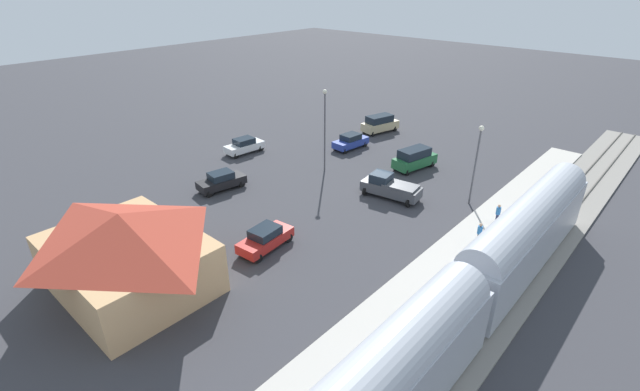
{
  "coord_description": "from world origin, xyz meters",
  "views": [
    {
      "loc": [
        -20.79,
        31.29,
        18.45
      ],
      "look_at": [
        2.44,
        5.39,
        1.0
      ],
      "focal_mm": 24.93,
      "sensor_mm": 36.0,
      "label": 1
    }
  ],
  "objects_px": {
    "station_building": "(126,250)",
    "suv_tan": "(380,123)",
    "sedan_red": "(265,238)",
    "suv_green": "(415,158)",
    "pedestrian_waiting_far": "(498,213)",
    "sedan_blue": "(351,141)",
    "pickup_charcoal": "(390,187)",
    "light_pole_lot_center": "(325,122)",
    "pedestrian_on_platform": "(480,232)",
    "sedan_white": "(244,146)",
    "light_pole_near_platform": "(477,155)",
    "sedan_black": "(221,181)"
  },
  "relations": [
    {
      "from": "sedan_black",
      "to": "light_pole_lot_center",
      "type": "distance_m",
      "value": 11.63
    },
    {
      "from": "station_building",
      "to": "sedan_blue",
      "type": "relative_size",
      "value": 2.37
    },
    {
      "from": "pedestrian_waiting_far",
      "to": "sedan_black",
      "type": "xyz_separation_m",
      "value": [
        22.26,
        10.55,
        -0.4
      ]
    },
    {
      "from": "sedan_black",
      "to": "suv_tan",
      "type": "height_order",
      "value": "suv_tan"
    },
    {
      "from": "pedestrian_on_platform",
      "to": "sedan_blue",
      "type": "xyz_separation_m",
      "value": [
        20.19,
        -10.14,
        -0.4
      ]
    },
    {
      "from": "sedan_blue",
      "to": "sedan_red",
      "type": "xyz_separation_m",
      "value": [
        -8.49,
        20.9,
        0.0
      ]
    },
    {
      "from": "pedestrian_waiting_far",
      "to": "station_building",
      "type": "bearing_deg",
      "value": 58.03
    },
    {
      "from": "suv_tan",
      "to": "light_pole_near_platform",
      "type": "bearing_deg",
      "value": 147.67
    },
    {
      "from": "pedestrian_waiting_far",
      "to": "light_pole_lot_center",
      "type": "bearing_deg",
      "value": 2.26
    },
    {
      "from": "station_building",
      "to": "sedan_red",
      "type": "bearing_deg",
      "value": -109.29
    },
    {
      "from": "pickup_charcoal",
      "to": "suv_tan",
      "type": "xyz_separation_m",
      "value": [
        11.48,
        -14.8,
        0.12
      ]
    },
    {
      "from": "pedestrian_on_platform",
      "to": "sedan_white",
      "type": "relative_size",
      "value": 0.37
    },
    {
      "from": "suv_tan",
      "to": "station_building",
      "type": "bearing_deg",
      "value": 99.69
    },
    {
      "from": "pedestrian_waiting_far",
      "to": "light_pole_near_platform",
      "type": "relative_size",
      "value": 0.24
    },
    {
      "from": "sedan_black",
      "to": "sedan_white",
      "type": "relative_size",
      "value": 1.02
    },
    {
      "from": "sedan_white",
      "to": "suv_green",
      "type": "distance_m",
      "value": 19.06
    },
    {
      "from": "sedan_blue",
      "to": "suv_green",
      "type": "bearing_deg",
      "value": 178.1
    },
    {
      "from": "light_pole_near_platform",
      "to": "sedan_red",
      "type": "bearing_deg",
      "value": 64.53
    },
    {
      "from": "sedan_black",
      "to": "pickup_charcoal",
      "type": "height_order",
      "value": "pickup_charcoal"
    },
    {
      "from": "sedan_red",
      "to": "pedestrian_on_platform",
      "type": "bearing_deg",
      "value": -137.37
    },
    {
      "from": "sedan_white",
      "to": "sedan_black",
      "type": "bearing_deg",
      "value": 127.61
    },
    {
      "from": "sedan_blue",
      "to": "sedan_red",
      "type": "relative_size",
      "value": 1.0
    },
    {
      "from": "sedan_red",
      "to": "station_building",
      "type": "bearing_deg",
      "value": 70.71
    },
    {
      "from": "pedestrian_on_platform",
      "to": "sedan_white",
      "type": "height_order",
      "value": "pedestrian_on_platform"
    },
    {
      "from": "suv_tan",
      "to": "pedestrian_on_platform",
      "type": "bearing_deg",
      "value": 140.58
    },
    {
      "from": "station_building",
      "to": "sedan_red",
      "type": "xyz_separation_m",
      "value": [
        -3.09,
        -8.83,
        -1.95
      ]
    },
    {
      "from": "sedan_red",
      "to": "light_pole_lot_center",
      "type": "distance_m",
      "value": 15.9
    },
    {
      "from": "pedestrian_waiting_far",
      "to": "sedan_white",
      "type": "xyz_separation_m",
      "value": [
        28.13,
        2.93,
        -0.4
      ]
    },
    {
      "from": "pedestrian_waiting_far",
      "to": "suv_tan",
      "type": "bearing_deg",
      "value": -32.84
    },
    {
      "from": "sedan_white",
      "to": "light_pole_near_platform",
      "type": "distance_m",
      "value": 25.55
    },
    {
      "from": "station_building",
      "to": "pedestrian_waiting_far",
      "type": "bearing_deg",
      "value": -121.97
    },
    {
      "from": "pedestrian_on_platform",
      "to": "light_pole_near_platform",
      "type": "bearing_deg",
      "value": -60.19
    },
    {
      "from": "suv_green",
      "to": "sedan_red",
      "type": "relative_size",
      "value": 1.12
    },
    {
      "from": "sedan_blue",
      "to": "sedan_red",
      "type": "bearing_deg",
      "value": 112.11
    },
    {
      "from": "suv_green",
      "to": "sedan_blue",
      "type": "distance_m",
      "value": 8.73
    },
    {
      "from": "light_pole_lot_center",
      "to": "pedestrian_waiting_far",
      "type": "bearing_deg",
      "value": -177.74
    },
    {
      "from": "suv_tan",
      "to": "sedan_red",
      "type": "xyz_separation_m",
      "value": [
        -9.4,
        28.1,
        -0.27
      ]
    },
    {
      "from": "pedestrian_on_platform",
      "to": "pedestrian_waiting_far",
      "type": "bearing_deg",
      "value": -87.53
    },
    {
      "from": "suv_tan",
      "to": "sedan_blue",
      "type": "distance_m",
      "value": 7.26
    },
    {
      "from": "sedan_black",
      "to": "pickup_charcoal",
      "type": "bearing_deg",
      "value": -144.15
    },
    {
      "from": "light_pole_lot_center",
      "to": "suv_tan",
      "type": "bearing_deg",
      "value": -78.01
    },
    {
      "from": "pickup_charcoal",
      "to": "light_pole_lot_center",
      "type": "relative_size",
      "value": 0.66
    },
    {
      "from": "pickup_charcoal",
      "to": "suv_green",
      "type": "height_order",
      "value": "suv_green"
    },
    {
      "from": "pedestrian_on_platform",
      "to": "sedan_black",
      "type": "relative_size",
      "value": 0.36
    },
    {
      "from": "station_building",
      "to": "suv_tan",
      "type": "bearing_deg",
      "value": -80.31
    },
    {
      "from": "suv_tan",
      "to": "light_pole_near_platform",
      "type": "distance_m",
      "value": 21.0
    },
    {
      "from": "sedan_black",
      "to": "suv_tan",
      "type": "xyz_separation_m",
      "value": [
        -1.33,
        -24.06,
        0.27
      ]
    },
    {
      "from": "pedestrian_waiting_far",
      "to": "light_pole_near_platform",
      "type": "height_order",
      "value": "light_pole_near_platform"
    },
    {
      "from": "pedestrian_waiting_far",
      "to": "sedan_blue",
      "type": "xyz_separation_m",
      "value": [
        20.02,
        -6.31,
        -0.4
      ]
    },
    {
      "from": "suv_green",
      "to": "station_building",
      "type": "bearing_deg",
      "value": 83.57
    }
  ]
}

